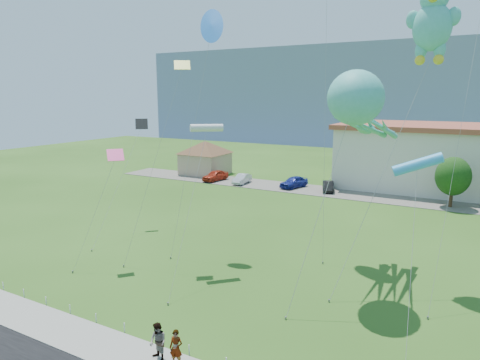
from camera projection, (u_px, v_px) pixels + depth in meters
name	position (u px, v px, depth m)	size (l,w,h in m)	color
ground	(188.00, 335.00, 21.35)	(160.00, 160.00, 0.00)	#284C15
parking_strip	(359.00, 195.00, 51.42)	(70.00, 6.00, 0.06)	#59544C
hill_ridge	(433.00, 93.00, 122.04)	(160.00, 50.00, 25.00)	slate
pavilion	(205.00, 154.00, 64.78)	(9.20, 9.20, 5.00)	tan
rope_fence	(172.00, 344.00, 20.18)	(26.05, 0.05, 0.50)	white
tree_near	(453.00, 176.00, 45.18)	(3.60, 3.60, 5.47)	#3F2B19
pedestrian_left	(176.00, 348.00, 18.69)	(0.61, 0.40, 1.66)	gray
pedestrian_right	(158.00, 342.00, 19.03)	(0.86, 0.67, 1.77)	gray
parked_car_red	(215.00, 175.00, 59.87)	(1.72, 4.28, 1.46)	#A52814
parked_car_silver	(242.00, 179.00, 57.93)	(1.35, 3.86, 1.27)	#B6B7BE
parked_car_blue	(294.00, 182.00, 55.32)	(1.74, 4.32, 1.47)	navy
parked_car_black	(328.00, 186.00, 53.27)	(1.32, 3.78, 1.24)	black
octopus_kite	(360.00, 110.00, 25.52)	(3.44, 12.31, 13.23)	#45AC9A
teddy_bear_kite	(433.00, 21.00, 26.06)	(5.21, 8.17, 18.59)	#45AC9A
small_kite_yellow	(175.00, 90.00, 29.59)	(3.16, 4.79, 14.28)	#C5D131
small_kite_blue	(211.00, 31.00, 31.83)	(1.80, 5.49, 17.58)	blue
small_kite_pink	(112.00, 166.00, 29.32)	(2.13, 3.80, 8.20)	#FB3788
small_kite_cyan	(417.00, 166.00, 19.64)	(1.02, 6.23, 9.09)	#329EE1
small_kite_black	(137.00, 136.00, 38.09)	(2.30, 8.75, 9.69)	black
small_kite_white	(206.00, 129.00, 28.60)	(1.63, 7.50, 10.09)	silver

